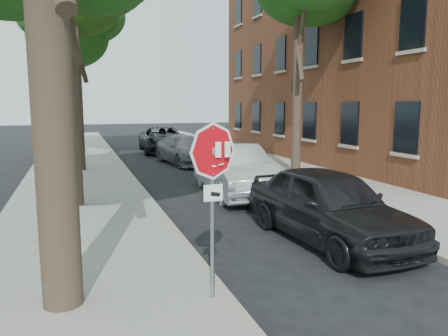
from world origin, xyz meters
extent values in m
plane|color=black|center=(0.00, 0.00, 0.00)|extent=(120.00, 120.00, 0.00)
cube|color=gray|center=(-2.50, 12.00, 0.06)|extent=(4.00, 55.00, 0.12)
cube|color=gray|center=(6.00, 12.00, 0.06)|extent=(4.00, 55.00, 0.12)
cube|color=#9E9384|center=(-0.45, 12.00, 0.07)|extent=(0.12, 55.00, 0.13)
cube|color=#9E9384|center=(3.95, 12.00, 0.07)|extent=(0.12, 55.00, 0.13)
cube|color=brown|center=(14.00, 14.00, 7.50)|extent=(12.00, 20.00, 15.00)
cylinder|color=gray|center=(-0.70, 0.00, 1.42)|extent=(0.06, 0.06, 2.60)
cube|color=#99999E|center=(-0.70, -0.03, 2.32)|extent=(0.05, 0.06, 0.10)
cylinder|color=#99999E|center=(-0.70, -0.03, 2.32)|extent=(0.76, 0.32, 0.82)
cylinder|color=white|center=(-0.70, -0.05, 2.32)|extent=(0.76, 0.32, 0.82)
cylinder|color=red|center=(-0.70, -0.05, 2.32)|extent=(0.68, 0.29, 0.74)
cube|color=white|center=(-0.91, -0.06, 2.34)|extent=(0.08, 0.00, 0.22)
cube|color=white|center=(-0.77, -0.06, 2.34)|extent=(0.08, 0.00, 0.22)
cube|color=white|center=(-0.63, -0.06, 2.34)|extent=(0.08, 0.00, 0.22)
cube|color=white|center=(-0.49, -0.06, 2.34)|extent=(0.08, 0.00, 0.22)
cube|color=silver|center=(-0.81, -0.07, 2.13)|extent=(0.08, 0.00, 0.03)
cube|color=silver|center=(-0.70, -0.07, 2.11)|extent=(0.08, 0.00, 0.03)
cube|color=silver|center=(-0.59, -0.07, 2.13)|extent=(0.08, 0.00, 0.03)
cube|color=white|center=(-0.70, -0.04, 1.72)|extent=(0.28, 0.02, 0.24)
cube|color=black|center=(-0.67, -0.05, 1.70)|extent=(0.15, 0.00, 0.08)
cylinder|color=black|center=(-2.60, 7.00, 4.87)|extent=(0.44, 0.44, 9.50)
cylinder|color=black|center=(-2.40, 14.00, 5.12)|extent=(0.48, 0.48, 10.00)
cylinder|color=black|center=(-2.70, 21.00, 4.62)|extent=(0.40, 0.40, 9.00)
ellipsoid|color=#11440F|center=(-2.70, 21.00, 7.14)|extent=(4.16, 4.16, 3.33)
ellipsoid|color=#11440F|center=(-1.76, 20.43, 8.09)|extent=(3.40, 3.40, 2.72)
ellipsoid|color=#11440F|center=(-3.46, 21.76, 6.76)|extent=(3.78, 3.78, 3.02)
cylinder|color=black|center=(6.00, 10.00, 4.62)|extent=(0.40, 0.40, 9.00)
ellipsoid|color=#11440F|center=(5.24, 10.76, 6.76)|extent=(3.78, 3.78, 3.02)
imported|color=black|center=(2.60, 2.14, 0.81)|extent=(2.20, 4.85, 1.62)
imported|color=#B1B5B9|center=(2.35, 7.38, 0.83)|extent=(2.06, 5.12, 1.65)
imported|color=#545459|center=(2.60, 15.18, 0.69)|extent=(2.56, 4.99, 1.39)
imported|color=black|center=(2.59, 20.70, 0.79)|extent=(2.95, 5.81, 1.57)
camera|label=1|loc=(-2.52, -5.87, 2.99)|focal=35.00mm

